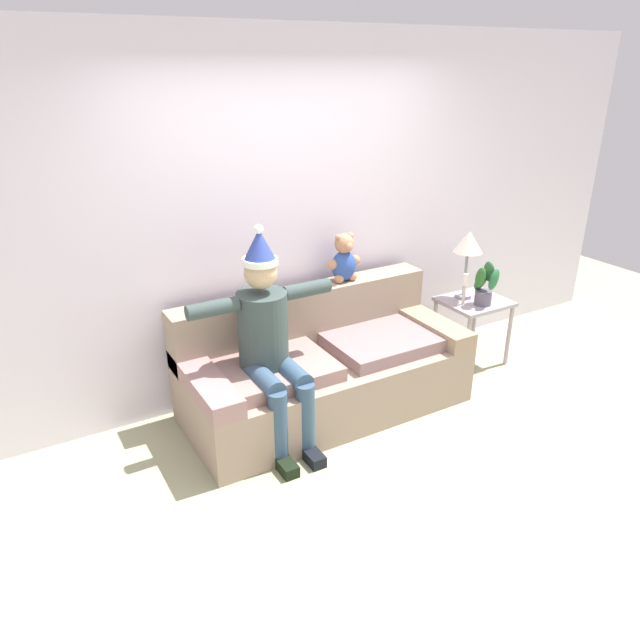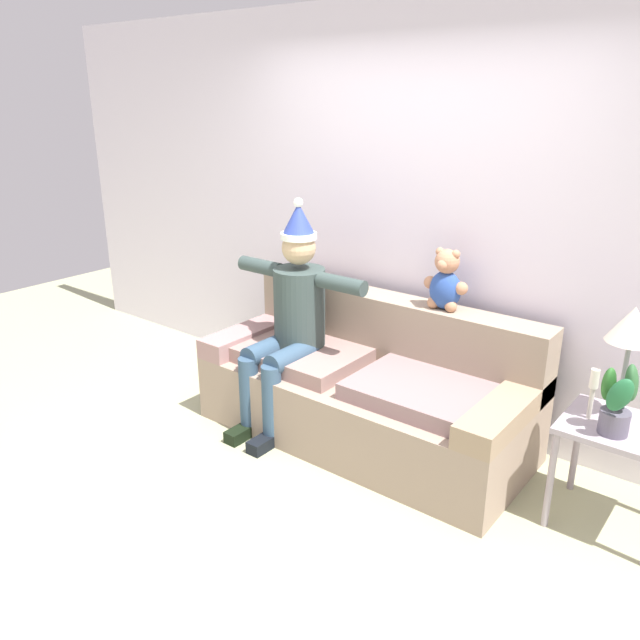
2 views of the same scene
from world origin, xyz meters
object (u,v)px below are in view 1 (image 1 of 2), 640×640
(couch, at_px, (323,367))
(side_table, at_px, (473,310))
(person_seated, at_px, (269,339))
(teddy_bear, at_px, (344,260))
(potted_plant, at_px, (485,285))
(candle_tall, at_px, (465,285))
(table_lamp, at_px, (468,245))

(couch, height_order, side_table, couch)
(person_seated, height_order, side_table, person_seated)
(teddy_bear, height_order, potted_plant, teddy_bear)
(couch, xyz_separation_m, person_seated, (-0.51, -0.17, 0.43))
(candle_tall, bearing_deg, person_seated, -175.43)
(candle_tall, bearing_deg, side_table, 7.53)
(table_lamp, bearing_deg, couch, -176.31)
(person_seated, xyz_separation_m, potted_plant, (2.00, 0.06, -0.01))
(table_lamp, bearing_deg, side_table, -64.93)
(couch, relative_size, table_lamp, 3.59)
(couch, relative_size, person_seated, 1.39)
(table_lamp, bearing_deg, person_seated, -172.34)
(side_table, xyz_separation_m, candle_tall, (-0.15, -0.02, 0.27))
(person_seated, bearing_deg, table_lamp, 7.66)
(side_table, bearing_deg, candle_tall, -172.47)
(side_table, distance_m, table_lamp, 0.57)
(teddy_bear, height_order, candle_tall, teddy_bear)
(table_lamp, bearing_deg, candle_tall, -132.62)
(couch, xyz_separation_m, side_table, (1.50, -0.00, 0.15))
(side_table, xyz_separation_m, table_lamp, (-0.04, 0.10, 0.56))
(teddy_bear, height_order, table_lamp, teddy_bear)
(couch, bearing_deg, candle_tall, -0.93)
(couch, distance_m, table_lamp, 1.62)
(potted_plant, bearing_deg, couch, 175.78)
(couch, bearing_deg, teddy_bear, 38.29)
(teddy_bear, bearing_deg, person_seated, -152.47)
(couch, distance_m, teddy_bear, 0.84)
(person_seated, height_order, teddy_bear, person_seated)
(table_lamp, distance_m, candle_tall, 0.33)
(person_seated, distance_m, side_table, 2.04)
(table_lamp, bearing_deg, teddy_bear, 170.40)
(teddy_bear, bearing_deg, candle_tall, -16.88)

